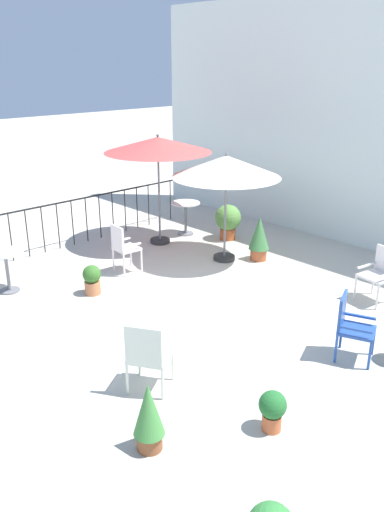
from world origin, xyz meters
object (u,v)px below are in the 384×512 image
Objects in this scene: patio_chair_1 at (147,353)px; patio_chair_2 at (123,245)px; cafe_table_1 at (6,264)px; patio_chair_3 at (381,271)px; potted_plant_7 at (228,220)px; potted_plant_5 at (259,237)px; potted_plant_6 at (92,279)px; cafe_table_0 at (186,212)px; potted_plant_4 at (272,409)px; potted_plant_3 at (149,415)px; patio_umbrella_1 at (226,167)px; patio_chair_0 at (351,324)px; patio_umbrella_0 at (158,146)px.

patio_chair_2 is (-3.28, 2.08, 0.02)m from patio_chair_1.
patio_chair_3 is (4.66, 4.35, 0.02)m from cafe_table_1.
cafe_table_1 is 3.98m from patio_chair_1.
potted_plant_7 reaches higher than cafe_table_1.
potted_plant_5 is 3.51m from potted_plant_6.
cafe_table_1 is (0.20, -4.44, -0.01)m from cafe_table_0.
potted_plant_4 is at bearing -78.32° from patio_chair_3.
potted_plant_7 reaches higher than potted_plant_4.
potted_plant_3 is at bearing -121.14° from potted_plant_4.
patio_chair_1 is at bearing -58.59° from patio_umbrella_1.
potted_plant_6 is at bearing -67.68° from patio_chair_2.
cafe_table_1 is 0.79× the size of patio_chair_1.
patio_umbrella_0 is at bearing 167.03° from patio_chair_0.
patio_umbrella_1 is 2.75× the size of potted_plant_3.
patio_umbrella_1 reaches higher than patio_chair_0.
patio_chair_2 is at bearing -149.15° from patio_chair_3.
patio_umbrella_0 is 3.20× the size of cafe_table_1.
patio_chair_2 reaches higher than patio_chair_3.
potted_plant_3 reaches higher than cafe_table_1.
cafe_table_1 is 1.55× the size of potted_plant_4.
potted_plant_3 is at bearing -38.50° from patio_chair_1.
patio_umbrella_1 is 4.86m from patio_chair_1.
patio_umbrella_1 reaches higher than potted_plant_6.
potted_plant_5 is (0.49, 0.50, -1.42)m from patio_umbrella_1.
potted_plant_3 is 1.50× the size of potted_plant_6.
patio_umbrella_1 is (1.71, 0.26, -0.25)m from patio_umbrella_0.
patio_umbrella_0 is 2.98× the size of potted_plant_7.
potted_plant_5 reaches higher than potted_plant_4.
potted_plant_3 is 1.36m from potted_plant_4.
patio_chair_0 is (3.71, -1.51, -1.39)m from patio_umbrella_1.
cafe_table_1 is at bearing -114.92° from potted_plant_5.
patio_umbrella_0 reaches higher than patio_chair_0.
potted_plant_4 is 6.53m from potted_plant_7.
patio_umbrella_1 is 2.48m from patio_chair_2.
potted_plant_5 is 1.42m from potted_plant_7.
patio_umbrella_0 is 4.95× the size of potted_plant_4.
patio_chair_2 is (0.87, -1.64, -1.59)m from patio_umbrella_0.
potted_plant_7 reaches higher than potted_plant_3.
patio_chair_0 is at bearing 81.11° from potted_plant_3.
potted_plant_5 is (1.34, 2.40, -0.07)m from patio_chair_2.
potted_plant_6 is (-3.56, -3.34, -0.25)m from patio_chair_3.
cafe_table_0 is 0.83× the size of patio_chair_3.
patio_chair_1 is at bearing 141.50° from potted_plant_3.
patio_chair_0 is at bearing 24.28° from cafe_table_1.
patio_umbrella_1 is 4.13× the size of potted_plant_6.
cafe_table_1 is 5.77m from patio_chair_0.
potted_plant_7 is at bearing 158.84° from potted_plant_5.
patio_chair_3 is at bearing -7.83° from potted_plant_7.
patio_umbrella_0 reaches higher than potted_plant_7.
potted_plant_3 is 0.88× the size of potted_plant_5.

